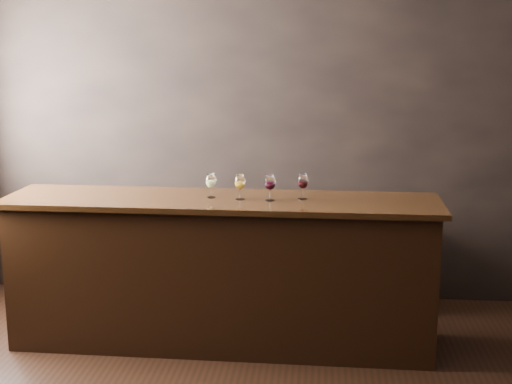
# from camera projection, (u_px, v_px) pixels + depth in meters

# --- Properties ---
(room_shell) EXTENTS (5.02, 4.52, 2.81)m
(room_shell) POSITION_uv_depth(u_px,v_px,m) (183.00, 108.00, 3.82)
(room_shell) COLOR black
(room_shell) RESTS_ON ground
(bar_counter) EXTENTS (2.98, 0.68, 1.04)m
(bar_counter) POSITION_uv_depth(u_px,v_px,m) (222.00, 274.00, 5.12)
(bar_counter) COLOR black
(bar_counter) RESTS_ON ground
(bar_top) EXTENTS (3.08, 0.75, 0.04)m
(bar_top) POSITION_uv_depth(u_px,v_px,m) (221.00, 201.00, 5.01)
(bar_top) COLOR black
(bar_top) RESTS_ON bar_counter
(back_bar_shelf) EXTENTS (2.24, 0.40, 0.81)m
(back_bar_shelf) POSITION_uv_depth(u_px,v_px,m) (235.00, 256.00, 5.97)
(back_bar_shelf) COLOR black
(back_bar_shelf) RESTS_ON ground
(glass_white) EXTENTS (0.07, 0.07, 0.17)m
(glass_white) POSITION_uv_depth(u_px,v_px,m) (211.00, 181.00, 5.01)
(glass_white) COLOR white
(glass_white) RESTS_ON bar_top
(glass_amber) EXTENTS (0.08, 0.08, 0.18)m
(glass_amber) POSITION_uv_depth(u_px,v_px,m) (240.00, 182.00, 4.95)
(glass_amber) COLOR white
(glass_amber) RESTS_ON bar_top
(glass_red_a) EXTENTS (0.08, 0.08, 0.18)m
(glass_red_a) POSITION_uv_depth(u_px,v_px,m) (270.00, 183.00, 4.91)
(glass_red_a) COLOR white
(glass_red_a) RESTS_ON bar_top
(glass_red_b) EXTENTS (0.08, 0.08, 0.18)m
(glass_red_b) POSITION_uv_depth(u_px,v_px,m) (303.00, 182.00, 4.96)
(glass_red_b) COLOR white
(glass_red_b) RESTS_ON bar_top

